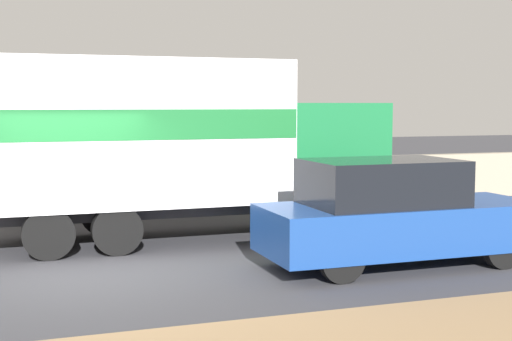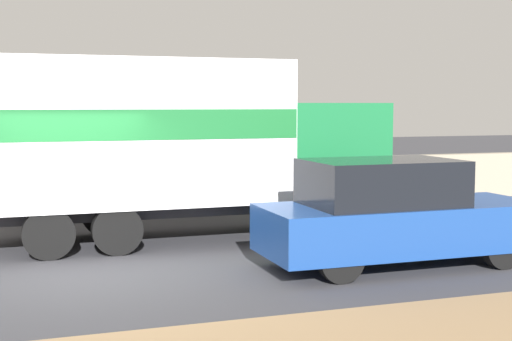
% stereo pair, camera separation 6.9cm
% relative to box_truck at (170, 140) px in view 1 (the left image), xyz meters
% --- Properties ---
extents(ground_plane, '(80.00, 80.00, 0.00)m').
position_rel_box_truck_xyz_m(ground_plane, '(-1.94, -2.55, -1.93)').
color(ground_plane, '#38383D').
extents(stone_wall_backdrop, '(60.00, 0.35, 1.24)m').
position_rel_box_truck_xyz_m(stone_wall_backdrop, '(-1.94, 3.54, -1.32)').
color(stone_wall_backdrop, gray).
rests_on(stone_wall_backdrop, ground_plane).
extents(box_truck, '(7.76, 2.45, 3.43)m').
position_rel_box_truck_xyz_m(box_truck, '(0.00, 0.00, 0.00)').
color(box_truck, '#196B38').
rests_on(box_truck, ground_plane).
extents(car_hatchback, '(4.59, 1.73, 1.74)m').
position_rel_box_truck_xyz_m(car_hatchback, '(2.96, -3.36, -1.08)').
color(car_hatchback, navy).
rests_on(car_hatchback, ground_plane).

